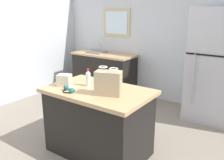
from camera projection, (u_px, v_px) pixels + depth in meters
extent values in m
plane|color=gray|center=(88.00, 156.00, 3.15)|extent=(6.17, 6.17, 0.00)
cube|color=silver|center=(170.00, 39.00, 4.76)|extent=(5.15, 0.10, 2.53)
cube|color=#CCB78C|center=(117.00, 23.00, 5.32)|extent=(0.68, 0.04, 0.60)
cube|color=white|center=(116.00, 23.00, 5.31)|extent=(0.56, 0.02, 0.48)
cube|color=black|center=(99.00, 123.00, 3.13)|extent=(1.23, 0.75, 0.82)
cube|color=tan|center=(98.00, 91.00, 3.01)|extent=(1.31, 0.83, 0.05)
cube|color=#B7B7BC|center=(213.00, 66.00, 4.00)|extent=(0.71, 0.69, 1.87)
cube|color=black|center=(209.00, 55.00, 3.67)|extent=(0.70, 0.01, 0.02)
cylinder|color=#B7B7BC|center=(193.00, 80.00, 3.87)|extent=(0.02, 0.02, 0.84)
cube|color=black|center=(104.00, 74.00, 5.45)|extent=(1.37, 0.59, 0.86)
cube|color=tan|center=(104.00, 54.00, 5.33)|extent=(1.41, 0.63, 0.04)
cube|color=slate|center=(97.00, 55.00, 5.45)|extent=(0.40, 0.32, 0.14)
cylinder|color=#B7B7BC|center=(100.00, 48.00, 5.52)|extent=(0.03, 0.03, 0.18)
cylinder|color=#B7B7BC|center=(98.00, 44.00, 5.44)|extent=(0.02, 0.14, 0.02)
cube|color=tan|center=(108.00, 83.00, 2.78)|extent=(0.33, 0.26, 0.28)
torus|color=white|center=(103.00, 67.00, 2.77)|extent=(0.13, 0.13, 0.01)
torus|color=white|center=(114.00, 69.00, 2.68)|extent=(0.13, 0.13, 0.01)
cube|color=beige|center=(64.00, 80.00, 3.12)|extent=(0.20, 0.19, 0.15)
cylinder|color=white|center=(88.00, 79.00, 3.12)|extent=(0.06, 0.06, 0.17)
cone|color=white|center=(88.00, 72.00, 3.09)|extent=(0.06, 0.06, 0.03)
cylinder|color=red|center=(88.00, 70.00, 3.08)|extent=(0.03, 0.03, 0.02)
torus|color=black|center=(69.00, 91.00, 2.92)|extent=(0.19, 0.19, 0.01)
sphere|color=#19666B|center=(71.00, 90.00, 2.87)|extent=(0.06, 0.06, 0.06)
sphere|color=#19666B|center=(66.00, 88.00, 2.97)|extent=(0.06, 0.06, 0.06)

